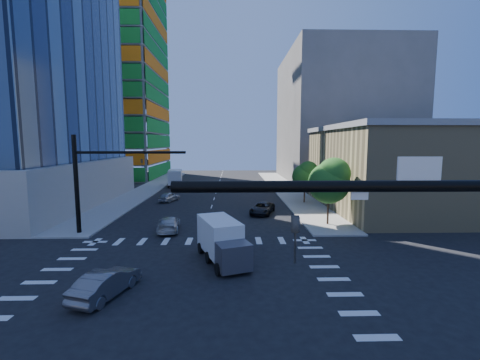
{
  "coord_description": "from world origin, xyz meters",
  "views": [
    {
      "loc": [
        2.71,
        -17.87,
        8.43
      ],
      "look_at": [
        3.36,
        8.0,
        5.41
      ],
      "focal_mm": 24.0,
      "sensor_mm": 36.0,
      "label": 1
    }
  ],
  "objects": [
    {
      "name": "ground",
      "position": [
        0.0,
        0.0,
        0.0
      ],
      "size": [
        160.0,
        160.0,
        0.0
      ],
      "primitive_type": "plane",
      "color": "black",
      "rests_on": "ground"
    },
    {
      "name": "road_markings",
      "position": [
        0.0,
        0.0,
        0.01
      ],
      "size": [
        20.0,
        20.0,
        0.01
      ],
      "primitive_type": "cube",
      "color": "silver",
      "rests_on": "ground"
    },
    {
      "name": "sidewalk_ne",
      "position": [
        12.5,
        40.0,
        0.07
      ],
      "size": [
        5.0,
        60.0,
        0.15
      ],
      "primitive_type": "cube",
      "color": "gray",
      "rests_on": "ground"
    },
    {
      "name": "sidewalk_nw",
      "position": [
        -12.5,
        40.0,
        0.07
      ],
      "size": [
        5.0,
        60.0,
        0.15
      ],
      "primitive_type": "cube",
      "color": "gray",
      "rests_on": "ground"
    },
    {
      "name": "construction_building",
      "position": [
        -27.41,
        61.93,
        24.61
      ],
      "size": [
        25.16,
        34.5,
        70.6
      ],
      "color": "slate",
      "rests_on": "ground"
    },
    {
      "name": "commercial_building",
      "position": [
        25.0,
        22.0,
        5.31
      ],
      "size": [
        20.5,
        22.5,
        10.6
      ],
      "color": "tan",
      "rests_on": "ground"
    },
    {
      "name": "bg_building_ne",
      "position": [
        27.0,
        55.0,
        14.0
      ],
      "size": [
        24.0,
        30.0,
        28.0
      ],
      "primitive_type": "cube",
      "color": "#625D58",
      "rests_on": "ground"
    },
    {
      "name": "signal_mast_nw",
      "position": [
        -10.0,
        11.5,
        5.49
      ],
      "size": [
        10.2,
        0.4,
        9.0
      ],
      "color": "black",
      "rests_on": "sidewalk_nw"
    },
    {
      "name": "tree_south",
      "position": [
        12.63,
        13.9,
        4.69
      ],
      "size": [
        4.16,
        4.16,
        6.82
      ],
      "color": "#382316",
      "rests_on": "sidewalk_ne"
    },
    {
      "name": "tree_north",
      "position": [
        12.93,
        25.9,
        3.99
      ],
      "size": [
        3.54,
        3.52,
        5.78
      ],
      "color": "#382316",
      "rests_on": "sidewalk_ne"
    },
    {
      "name": "car_nb_far",
      "position": [
        6.31,
        19.44,
        0.68
      ],
      "size": [
        3.68,
        5.34,
        1.36
      ],
      "primitive_type": "imported",
      "rotation": [
        0.0,
        0.0,
        -0.32
      ],
      "color": "black",
      "rests_on": "ground"
    },
    {
      "name": "car_sb_near",
      "position": [
        -3.36,
        12.33,
        0.69
      ],
      "size": [
        2.44,
        4.95,
        1.38
      ],
      "primitive_type": "imported",
      "rotation": [
        0.0,
        0.0,
        3.25
      ],
      "color": "#B1B1B1",
      "rests_on": "ground"
    },
    {
      "name": "car_sb_mid",
      "position": [
        -6.36,
        28.01,
        0.68
      ],
      "size": [
        2.92,
        4.3,
        1.36
      ],
      "primitive_type": "imported",
      "rotation": [
        0.0,
        0.0,
        2.78
      ],
      "color": "#B1B3B9",
      "rests_on": "ground"
    },
    {
      "name": "car_sb_cross",
      "position": [
        -4.24,
        -0.81,
        0.74
      ],
      "size": [
        2.86,
        4.74,
        1.48
      ],
      "primitive_type": "imported",
      "rotation": [
        0.0,
        0.0,
        2.83
      ],
      "color": "#57565C",
      "rests_on": "ground"
    },
    {
      "name": "box_truck_near",
      "position": [
        2.08,
        4.07,
        1.29
      ],
      "size": [
        4.12,
        6.03,
        2.91
      ],
      "rotation": [
        0.0,
        0.0,
        0.35
      ],
      "color": "black",
      "rests_on": "ground"
    },
    {
      "name": "box_truck_far",
      "position": [
        -8.26,
        44.18,
        1.44
      ],
      "size": [
        3.36,
        6.45,
        3.24
      ],
      "rotation": [
        0.0,
        0.0,
        3.26
      ],
      "color": "black",
      "rests_on": "ground"
    }
  ]
}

